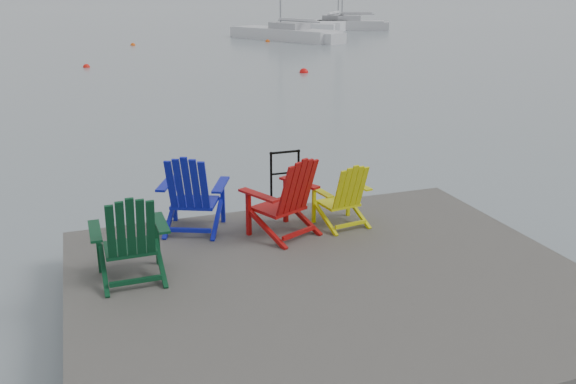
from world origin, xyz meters
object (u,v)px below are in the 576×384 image
object	(u,v)px
chair_blue	(192,192)
buoy_d	(133,45)
sailboat_far	(346,26)
buoy_c	(268,42)
chair_green	(130,237)
sailboat_mid	(337,24)
buoy_a	(304,73)
sailboat_near	(285,35)
handrail	(285,174)
chair_yellow	(343,194)
chair_red	(286,196)
buoy_b	(87,67)

from	to	relation	value
chair_blue	buoy_d	size ratio (longest dim) A/B	3.51
sailboat_far	buoy_c	distance (m)	13.40
sailboat_far	buoy_d	distance (m)	20.98
chair_green	sailboat_mid	distance (m)	51.08
buoy_a	sailboat_near	bearing A→B (deg)	73.71
handrail	sailboat_near	world-z (taller)	sailboat_near
handrail	chair_yellow	distance (m)	1.13
handrail	chair_blue	distance (m)	1.59
sailboat_mid	buoy_c	xyz separation A→B (m)	(-9.97, -10.84, -0.35)
handrail	chair_green	size ratio (longest dim) A/B	0.83
buoy_c	chair_green	bearing A→B (deg)	-109.90
chair_blue	chair_red	bearing A→B (deg)	-2.68
sailboat_near	buoy_d	size ratio (longest dim) A/B	37.93
sailboat_far	buoy_b	bearing A→B (deg)	158.50
buoy_b	buoy_c	size ratio (longest dim) A/B	1.02
chair_green	buoy_b	world-z (taller)	chair_green
sailboat_near	buoy_c	size ratio (longest dim) A/B	37.44
chair_green	chair_yellow	xyz separation A→B (m)	(2.99, 0.75, -0.08)
sailboat_mid	chair_green	bearing A→B (deg)	-81.06
handrail	sailboat_mid	size ratio (longest dim) A/B	0.07
sailboat_near	chair_blue	bearing A→B (deg)	-137.27
handrail	buoy_b	xyz separation A→B (m)	(-2.23, 22.84, -1.04)
chair_blue	buoy_c	xyz separation A→B (m)	(11.70, 33.68, -1.07)
chair_blue	sailboat_far	world-z (taller)	sailboat_far
sailboat_mid	chair_yellow	bearing A→B (deg)	-78.32
handrail	sailboat_far	xyz separation A→B (m)	(20.19, 42.11, -0.69)
chair_red	sailboat_far	xyz separation A→B (m)	(20.54, 43.18, -0.71)
chair_blue	buoy_a	xyz separation A→B (m)	(8.50, 18.08, -1.07)
sailboat_near	buoy_b	distance (m)	18.04
sailboat_far	buoy_a	xyz separation A→B (m)	(-13.21, -24.51, -0.36)
chair_red	buoy_c	world-z (taller)	chair_red
chair_green	buoy_c	bearing A→B (deg)	69.46
handrail	buoy_c	distance (m)	34.74
sailboat_far	buoy_a	world-z (taller)	sailboat_far
chair_yellow	buoy_a	size ratio (longest dim) A/B	2.34
chair_blue	sailboat_far	xyz separation A→B (m)	(21.70, 42.60, -0.71)
chair_green	buoy_d	size ratio (longest dim) A/B	3.39
chair_blue	sailboat_mid	distance (m)	49.52
sailboat_near	buoy_a	world-z (taller)	sailboat_near
chair_green	buoy_b	bearing A→B (deg)	88.81
handrail	buoy_d	xyz separation A→B (m)	(1.03, 33.56, -1.04)
chair_green	sailboat_near	bearing A→B (deg)	67.68
chair_red	buoy_a	bearing A→B (deg)	43.68
sailboat_near	sailboat_mid	world-z (taller)	sailboat_mid
handrail	chair_green	bearing A→B (deg)	-144.62
chair_yellow	sailboat_mid	size ratio (longest dim) A/B	0.07
chair_blue	chair_yellow	distance (m)	2.11
handrail	buoy_d	size ratio (longest dim) A/B	2.80
sailboat_mid	handrail	bearing A→B (deg)	-79.36
chair_blue	buoy_c	bearing A→B (deg)	94.60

